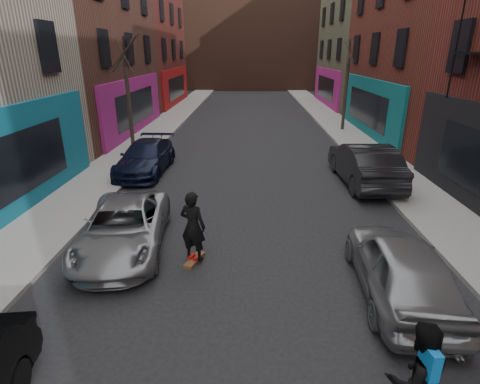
# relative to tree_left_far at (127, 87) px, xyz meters

# --- Properties ---
(sidewalk_left) EXTENTS (2.50, 84.00, 0.13)m
(sidewalk_left) POSITION_rel_tree_left_far_xyz_m (-0.05, 12.00, -3.31)
(sidewalk_left) COLOR gray
(sidewalk_left) RESTS_ON ground
(sidewalk_right) EXTENTS (2.50, 84.00, 0.13)m
(sidewalk_right) POSITION_rel_tree_left_far_xyz_m (12.45, 12.00, -3.31)
(sidewalk_right) COLOR gray
(sidewalk_right) RESTS_ON ground
(building_far) EXTENTS (40.00, 10.00, 14.00)m
(building_far) POSITION_rel_tree_left_far_xyz_m (6.20, 38.00, 3.62)
(building_far) COLOR #47281E
(building_far) RESTS_ON ground
(tree_left_far) EXTENTS (2.00, 2.00, 6.50)m
(tree_left_far) POSITION_rel_tree_left_far_xyz_m (0.00, 0.00, 0.00)
(tree_left_far) COLOR black
(tree_left_far) RESTS_ON sidewalk_left
(tree_right_far) EXTENTS (2.00, 2.00, 6.80)m
(tree_right_far) POSITION_rel_tree_left_far_xyz_m (12.40, 6.00, 0.15)
(tree_right_far) COLOR black
(tree_right_far) RESTS_ON sidewalk_right
(parked_left_far) EXTENTS (2.64, 4.81, 1.28)m
(parked_left_far) POSITION_rel_tree_left_far_xyz_m (2.83, -10.32, -2.74)
(parked_left_far) COLOR gray
(parked_left_far) RESTS_ON ground
(parked_left_end) EXTENTS (2.00, 4.70, 1.35)m
(parked_left_end) POSITION_rel_tree_left_far_xyz_m (1.60, -3.44, -2.70)
(parked_left_end) COLOR black
(parked_left_end) RESTS_ON ground
(parked_right_far) EXTENTS (1.96, 4.32, 1.44)m
(parked_right_far) POSITION_rel_tree_left_far_xyz_m (9.46, -12.22, -2.66)
(parked_right_far) COLOR gray
(parked_right_far) RESTS_ON ground
(parked_right_end) EXTENTS (1.93, 5.12, 1.67)m
(parked_right_end) POSITION_rel_tree_left_far_xyz_m (10.80, -4.67, -2.55)
(parked_right_end) COLOR black
(parked_right_end) RESTS_ON ground
(skateboard) EXTENTS (0.48, 0.83, 0.10)m
(skateboard) POSITION_rel_tree_left_far_xyz_m (4.81, -10.96, -3.33)
(skateboard) COLOR olive
(skateboard) RESTS_ON ground
(skateboarder) EXTENTS (0.77, 0.64, 1.82)m
(skateboarder) POSITION_rel_tree_left_far_xyz_m (4.81, -10.96, -2.37)
(skateboarder) COLOR black
(skateboarder) RESTS_ON skateboard
(pedestrian) EXTENTS (0.95, 0.78, 1.77)m
(pedestrian) POSITION_rel_tree_left_far_xyz_m (8.49, -15.34, -2.49)
(pedestrian) COLOR black
(pedestrian) RESTS_ON ground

